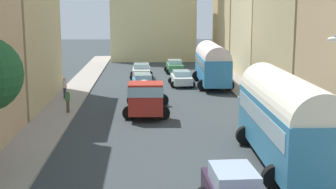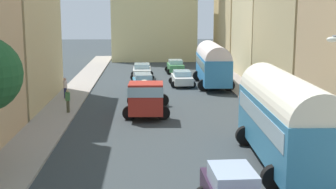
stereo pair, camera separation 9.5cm
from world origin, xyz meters
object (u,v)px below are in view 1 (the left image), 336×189
(car_3, at_px, (181,78))
(car_4, at_px, (175,66))
(pedestrian_2, at_px, (65,87))
(car_1, at_px, (141,71))
(pedestrian_1, at_px, (68,100))
(parked_bus_0, at_px, (285,115))
(parked_bus_1, at_px, (212,62))
(cargo_truck_0, at_px, (147,97))
(car_0, at_px, (143,84))

(car_3, xyz_separation_m, car_4, (-0.00, 8.73, 0.04))
(car_4, height_order, pedestrian_2, pedestrian_2)
(car_1, xyz_separation_m, pedestrian_2, (-5.90, -11.23, 0.23))
(car_3, relative_size, pedestrian_2, 2.33)
(car_4, height_order, pedestrian_1, pedestrian_1)
(car_1, relative_size, pedestrian_2, 2.26)
(car_4, bearing_deg, pedestrian_1, -112.86)
(car_4, bearing_deg, parked_bus_0, -85.00)
(parked_bus_1, bearing_deg, pedestrian_2, -152.79)
(car_1, height_order, car_4, car_1)
(car_3, bearing_deg, pedestrian_2, -145.99)
(pedestrian_2, bearing_deg, pedestrian_1, -78.87)
(car_3, height_order, pedestrian_2, pedestrian_2)
(cargo_truck_0, bearing_deg, car_1, 91.18)
(parked_bus_0, distance_m, car_4, 31.34)
(cargo_truck_0, distance_m, car_4, 21.15)
(car_3, xyz_separation_m, pedestrian_1, (-8.56, -11.56, 0.25))
(parked_bus_1, distance_m, pedestrian_2, 13.95)
(cargo_truck_0, xyz_separation_m, pedestrian_2, (-6.24, 5.71, -0.23))
(car_4, bearing_deg, car_1, -132.82)
(car_3, distance_m, pedestrian_1, 14.39)
(parked_bus_1, xyz_separation_m, pedestrian_1, (-11.36, -11.47, -1.17))
(cargo_truck_0, xyz_separation_m, car_4, (3.32, 20.89, -0.48))
(car_0, bearing_deg, pedestrian_1, -123.42)
(car_0, xyz_separation_m, car_4, (3.55, 12.71, -0.08))
(cargo_truck_0, xyz_separation_m, pedestrian_1, (-5.24, 0.60, -0.26))
(parked_bus_1, distance_m, car_3, 3.15)
(pedestrian_1, bearing_deg, pedestrian_2, 101.13)
(parked_bus_1, height_order, cargo_truck_0, parked_bus_1)
(car_4, distance_m, pedestrian_2, 17.94)
(parked_bus_0, height_order, car_0, parked_bus_0)
(car_4, xyz_separation_m, pedestrian_2, (-9.56, -15.18, 0.25))
(cargo_truck_0, bearing_deg, car_4, 80.97)
(car_4, xyz_separation_m, pedestrian_1, (-8.56, -20.29, 0.22))
(pedestrian_1, xyz_separation_m, pedestrian_2, (-1.01, 5.11, 0.03))
(car_0, height_order, pedestrian_2, pedestrian_2)
(parked_bus_0, relative_size, cargo_truck_0, 1.40)
(parked_bus_0, height_order, car_3, parked_bus_0)
(pedestrian_2, bearing_deg, car_1, 62.29)
(parked_bus_0, xyz_separation_m, parked_bus_1, (0.08, 22.36, -0.13))
(parked_bus_1, bearing_deg, car_1, 143.04)
(parked_bus_0, bearing_deg, parked_bus_1, 89.81)
(parked_bus_1, xyz_separation_m, car_1, (-6.47, 4.87, -1.37))
(car_0, distance_m, car_3, 5.33)
(parked_bus_1, distance_m, pedestrian_1, 16.18)
(car_1, xyz_separation_m, pedestrian_1, (-4.89, -16.34, 0.20))
(car_0, height_order, pedestrian_1, pedestrian_1)
(car_4, bearing_deg, parked_bus_1, -72.38)
(parked_bus_1, bearing_deg, pedestrian_1, -134.72)
(parked_bus_1, xyz_separation_m, cargo_truck_0, (-6.12, -12.06, -0.91))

